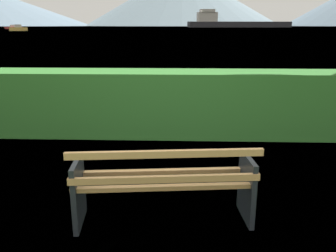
# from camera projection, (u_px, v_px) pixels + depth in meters

# --- Properties ---
(ground_plane) EXTENTS (1400.00, 1400.00, 0.00)m
(ground_plane) POSITION_uv_depth(u_px,v_px,m) (164.00, 219.00, 3.73)
(ground_plane) COLOR #4C6B33
(water_surface) EXTENTS (620.00, 620.00, 0.00)m
(water_surface) POSITION_uv_depth(u_px,v_px,m) (182.00, 27.00, 300.24)
(water_surface) COLOR #6B8EA3
(water_surface) RESTS_ON ground_plane
(park_bench) EXTENTS (1.83, 0.74, 0.87)m
(park_bench) POSITION_uv_depth(u_px,v_px,m) (164.00, 184.00, 3.55)
(park_bench) COLOR tan
(park_bench) RESTS_ON ground_plane
(hedge_row) EXTENTS (10.94, 0.89, 1.15)m
(hedge_row) POSITION_uv_depth(u_px,v_px,m) (172.00, 103.00, 6.51)
(hedge_row) COLOR #2D6B28
(hedge_row) RESTS_ON ground_plane
(cargo_ship_large) EXTENTS (77.13, 21.09, 12.75)m
(cargo_ship_large) POSITION_uv_depth(u_px,v_px,m) (232.00, 22.00, 264.30)
(cargo_ship_large) COLOR #232328
(cargo_ship_large) RESTS_ON water_surface
(sailboat_mid) EXTENTS (6.67, 7.58, 1.92)m
(sailboat_mid) POSITION_uv_depth(u_px,v_px,m) (14.00, 27.00, 167.53)
(sailboat_mid) COLOR #B2332D
(sailboat_mid) RESTS_ON water_surface
(tender_far) EXTENTS (5.76, 4.15, 2.01)m
(tender_far) POSITION_uv_depth(u_px,v_px,m) (18.00, 29.00, 115.54)
(tender_far) COLOR gold
(tender_far) RESTS_ON water_surface
(distant_hills) EXTENTS (915.47, 389.16, 87.08)m
(distant_hills) POSITION_uv_depth(u_px,v_px,m) (156.00, 0.00, 545.51)
(distant_hills) COLOR slate
(distant_hills) RESTS_ON ground_plane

